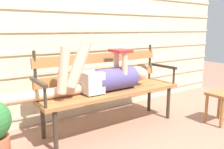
{
  "coord_description": "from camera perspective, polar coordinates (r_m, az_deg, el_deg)",
  "views": [
    {
      "loc": [
        -1.46,
        -2.01,
        1.13
      ],
      "look_at": [
        0.0,
        0.11,
        0.63
      ],
      "focal_mm": 37.61,
      "sensor_mm": 36.0,
      "label": 1
    }
  ],
  "objects": [
    {
      "name": "park_bench",
      "position": [
        2.7,
        -0.82,
        -2.44
      ],
      "size": [
        1.7,
        0.47,
        0.92
      ],
      "color": "#9E6638",
      "rests_on": "ground"
    },
    {
      "name": "ground_plane",
      "position": [
        2.72,
        1.33,
        -13.41
      ],
      "size": [
        12.0,
        12.0,
        0.0
      ],
      "primitive_type": "plane",
      "color": "#936B56"
    },
    {
      "name": "reclining_person",
      "position": [
        2.56,
        -2.01,
        -0.73
      ],
      "size": [
        1.72,
        0.26,
        0.58
      ],
      "color": "#514784"
    },
    {
      "name": "house_siding",
      "position": [
        3.1,
        -6.63,
        10.51
      ],
      "size": [
        5.16,
        0.08,
        2.21
      ],
      "color": "beige",
      "rests_on": "ground"
    },
    {
      "name": "footstool",
      "position": [
        3.13,
        25.02,
        -5.61
      ],
      "size": [
        0.34,
        0.25,
        0.38
      ],
      "color": "#9E6638",
      "rests_on": "ground"
    }
  ]
}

